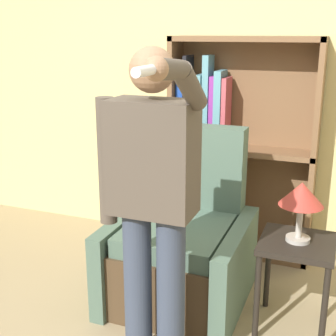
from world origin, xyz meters
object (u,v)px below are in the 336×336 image
(armchair, at_px, (183,248))
(table_lamp, at_px, (301,197))
(bookcase, at_px, (223,154))
(person_standing, at_px, (152,196))
(side_table, at_px, (296,257))

(armchair, xyz_separation_m, table_lamp, (0.75, -0.12, 0.50))
(armchair, bearing_deg, bookcase, 86.78)
(armchair, height_order, table_lamp, armchair)
(armchair, bearing_deg, table_lamp, -8.77)
(person_standing, bearing_deg, armchair, 96.85)
(armchair, xyz_separation_m, person_standing, (0.09, -0.72, 0.62))
(person_standing, xyz_separation_m, side_table, (0.67, 0.60, -0.50))
(bookcase, distance_m, table_lamp, 1.18)
(armchair, relative_size, person_standing, 0.67)
(table_lamp, bearing_deg, armchair, 171.23)
(bookcase, distance_m, armchair, 0.95)
(side_table, distance_m, table_lamp, 0.38)
(person_standing, relative_size, table_lamp, 4.74)
(side_table, relative_size, table_lamp, 1.63)
(person_standing, bearing_deg, side_table, 41.92)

